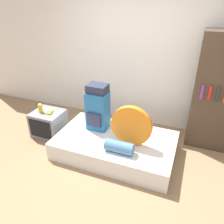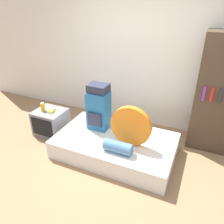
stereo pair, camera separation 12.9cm
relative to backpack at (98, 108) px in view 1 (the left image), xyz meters
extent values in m
plane|color=#997551|center=(0.40, -0.71, -0.67)|extent=(16.00, 16.00, 0.00)
cube|color=white|center=(0.40, 1.02, 0.63)|extent=(8.00, 0.05, 2.60)
cube|color=white|center=(0.38, -0.18, -0.52)|extent=(1.86, 1.11, 0.30)
cube|color=#23669E|center=(0.00, 0.00, -0.05)|extent=(0.34, 0.28, 0.64)
cube|color=#282D42|center=(0.00, 0.02, 0.33)|extent=(0.31, 0.26, 0.13)
cube|color=#282D42|center=(0.00, -0.15, -0.15)|extent=(0.24, 0.03, 0.23)
cylinder|color=orange|center=(0.65, -0.23, -0.06)|extent=(0.62, 0.08, 0.62)
cylinder|color=teal|center=(0.56, -0.50, -0.29)|extent=(0.41, 0.17, 0.17)
cube|color=gray|center=(-0.96, -0.10, -0.45)|extent=(0.54, 0.48, 0.46)
cube|color=black|center=(-0.96, -0.35, -0.43)|extent=(0.43, 0.02, 0.33)
cylinder|color=gold|center=(-1.06, -0.14, -0.15)|extent=(0.07, 0.07, 0.14)
cylinder|color=white|center=(-1.06, -0.14, -0.07)|extent=(0.05, 0.05, 0.02)
ellipsoid|color=yellow|center=(-0.92, -0.09, -0.20)|extent=(0.08, 0.17, 0.03)
ellipsoid|color=yellow|center=(-0.91, -0.09, -0.20)|extent=(0.06, 0.17, 0.03)
ellipsoid|color=yellow|center=(-0.89, -0.09, -0.20)|extent=(0.03, 0.17, 0.03)
ellipsoid|color=yellow|center=(-0.88, -0.09, -0.20)|extent=(0.06, 0.17, 0.03)
ellipsoid|color=yellow|center=(-0.87, -0.09, -0.20)|extent=(0.08, 0.17, 0.03)
cube|color=#473828|center=(1.75, 0.68, 0.26)|extent=(0.69, 0.44, 1.87)
cube|color=purple|center=(1.53, 0.45, 0.34)|extent=(0.04, 0.02, 0.22)
cube|color=red|center=(1.64, 0.45, 0.34)|extent=(0.04, 0.02, 0.22)
cube|color=#2D2D33|center=(1.75, 0.45, 0.34)|extent=(0.04, 0.02, 0.22)
camera|label=1|loc=(1.39, -2.87, 1.60)|focal=35.00mm
camera|label=2|loc=(1.51, -2.82, 1.60)|focal=35.00mm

